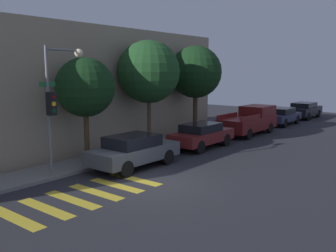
% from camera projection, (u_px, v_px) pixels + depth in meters
% --- Properties ---
extents(ground_plane, '(60.00, 60.00, 0.00)m').
position_uv_depth(ground_plane, '(149.00, 183.00, 14.46)').
color(ground_plane, '#28282D').
extents(sidewalk, '(26.00, 2.06, 0.14)m').
position_uv_depth(sidewalk, '(80.00, 164.00, 17.06)').
color(sidewalk, slate).
rests_on(sidewalk, ground).
extents(building_row, '(26.00, 6.00, 6.65)m').
position_uv_depth(building_row, '(23.00, 90.00, 19.31)').
color(building_row, gray).
rests_on(building_row, ground).
extents(crosswalk, '(5.55, 2.60, 0.00)m').
position_uv_depth(crosswalk, '(84.00, 196.00, 13.02)').
color(crosswalk, gold).
rests_on(crosswalk, ground).
extents(traffic_light_pole, '(2.09, 0.56, 5.28)m').
position_uv_depth(traffic_light_pole, '(57.00, 93.00, 14.77)').
color(traffic_light_pole, slate).
rests_on(traffic_light_pole, ground).
extents(sedan_near_corner, '(4.37, 1.88, 1.48)m').
position_uv_depth(sedan_near_corner, '(134.00, 150.00, 16.69)').
color(sedan_near_corner, '#4C5156').
rests_on(sedan_near_corner, ground).
extents(sedan_middle, '(4.33, 1.75, 1.40)m').
position_uv_depth(sedan_middle, '(202.00, 135.00, 20.94)').
color(sedan_middle, maroon).
rests_on(sedan_middle, ground).
extents(pickup_truck, '(5.22, 1.97, 1.86)m').
position_uv_depth(pickup_truck, '(250.00, 120.00, 25.52)').
color(pickup_truck, maroon).
rests_on(pickup_truck, ground).
extents(sedan_far_end, '(4.21, 1.79, 1.36)m').
position_uv_depth(sedan_far_end, '(281.00, 116.00, 29.83)').
color(sedan_far_end, '#2D3351').
rests_on(sedan_far_end, ground).
extents(sedan_tail_of_row, '(4.67, 1.87, 1.43)m').
position_uv_depth(sedan_tail_of_row, '(304.00, 110.00, 33.93)').
color(sedan_tail_of_row, black).
rests_on(sedan_tail_of_row, ground).
extents(tree_near_corner, '(2.71, 2.71, 4.92)m').
position_uv_depth(tree_near_corner, '(85.00, 88.00, 16.98)').
color(tree_near_corner, '#4C3823').
rests_on(tree_near_corner, ground).
extents(tree_midblock, '(3.41, 3.41, 5.95)m').
position_uv_depth(tree_midblock, '(149.00, 72.00, 20.26)').
color(tree_midblock, brown).
rests_on(tree_midblock, ground).
extents(tree_far_end, '(3.32, 3.32, 5.88)m').
position_uv_depth(tree_far_end, '(196.00, 72.00, 23.73)').
color(tree_far_end, '#4C3823').
rests_on(tree_far_end, ground).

